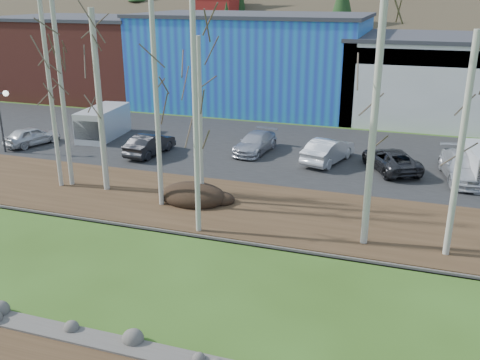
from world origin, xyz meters
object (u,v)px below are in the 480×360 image
(car_2, at_px, (255,143))
(car_5, at_px, (463,167))
(car_0, at_px, (32,136))
(car_3, at_px, (328,150))
(van_grey, at_px, (102,123))
(car_1, at_px, (150,144))
(car_4, at_px, (391,160))

(car_2, height_order, car_5, car_5)
(car_0, height_order, car_3, car_3)
(car_2, xyz_separation_m, van_grey, (-11.54, 0.01, 0.43))
(car_3, bearing_deg, car_1, 26.32)
(car_1, height_order, car_5, car_5)
(car_1, height_order, van_grey, van_grey)
(car_1, xyz_separation_m, car_2, (6.33, 2.66, -0.05))
(car_4, height_order, car_5, car_5)
(car_5, distance_m, van_grey, 24.25)
(car_0, relative_size, car_1, 0.92)
(car_5, relative_size, van_grey, 1.03)
(van_grey, bearing_deg, car_2, -5.19)
(car_4, bearing_deg, car_2, -34.47)
(van_grey, bearing_deg, car_5, -8.48)
(car_3, relative_size, van_grey, 0.91)
(car_5, bearing_deg, car_1, 174.76)
(car_2, xyz_separation_m, car_3, (4.91, -0.61, 0.12))
(car_2, distance_m, car_5, 12.75)
(car_1, bearing_deg, car_2, -151.93)
(car_1, relative_size, car_5, 0.80)
(car_1, xyz_separation_m, van_grey, (-5.21, 2.66, 0.38))
(car_4, bearing_deg, car_3, -33.74)
(car_0, xyz_separation_m, car_5, (27.76, 1.82, 0.10))
(car_5, bearing_deg, car_3, 165.17)
(car_5, bearing_deg, car_0, 174.73)
(car_4, bearing_deg, car_0, -22.59)
(car_1, xyz_separation_m, car_4, (15.02, 1.66, -0.03))
(car_0, height_order, car_1, car_1)
(car_5, bearing_deg, van_grey, 167.65)
(car_2, bearing_deg, car_3, -1.02)
(car_1, bearing_deg, car_4, -168.39)
(car_3, height_order, van_grey, van_grey)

